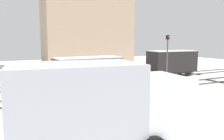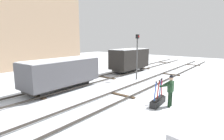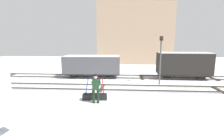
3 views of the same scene
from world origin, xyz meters
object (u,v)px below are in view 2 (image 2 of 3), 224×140
rail_worker (170,89)px  switch_lever_frame (158,101)px  signal_post (137,52)px  freight_car_back_track (130,59)px  freight_car_far_end (62,72)px

rail_worker → switch_lever_frame: bearing=102.5°
rail_worker → signal_post: 6.86m
signal_post → freight_car_back_track: 3.90m
switch_lever_frame → signal_post: (4.84, 4.21, 2.22)m
switch_lever_frame → freight_car_far_end: 6.98m
switch_lever_frame → freight_car_back_track: (7.62, 6.75, 1.22)m
signal_post → switch_lever_frame: bearing=-139.0°
freight_car_far_end → freight_car_back_track: (9.05, 0.00, 0.18)m
freight_car_back_track → signal_post: bearing=-135.8°
signal_post → freight_car_far_end: bearing=157.9°
switch_lever_frame → freight_car_back_track: freight_car_back_track is taller
rail_worker → signal_post: bearing=42.8°
rail_worker → freight_car_far_end: (-1.59, 7.34, 0.30)m
switch_lever_frame → freight_car_back_track: bearing=38.7°
rail_worker → signal_post: (4.68, 4.79, 1.47)m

